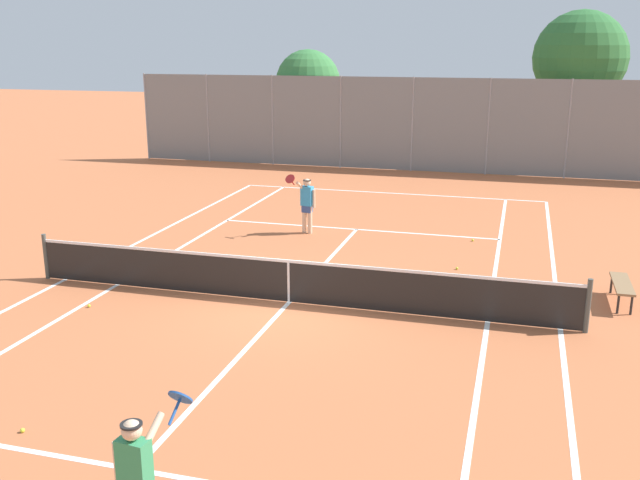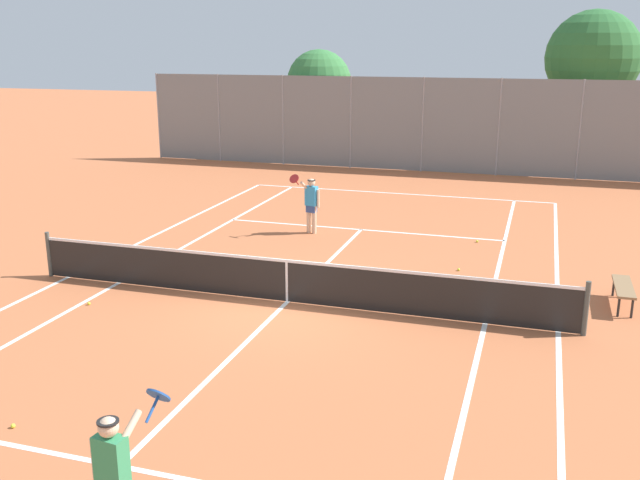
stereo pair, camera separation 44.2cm
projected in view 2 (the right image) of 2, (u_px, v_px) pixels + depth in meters
The scene contains 15 objects.
ground_plane at pixel (287, 302), 15.16m from camera, with size 120.00×120.00×0.00m, color #BC663D.
court_line_markings at pixel (287, 302), 15.16m from camera, with size 11.10×23.90×0.01m.
tennis_net at pixel (287, 279), 15.03m from camera, with size 12.00×0.10×1.07m.
player_near_side at pixel (114, 474), 7.53m from camera, with size 0.73×0.72×1.77m.
player_far_left at pixel (311, 202), 20.43m from camera, with size 0.77×0.71×1.77m.
loose_tennis_ball_0 at pixel (496, 303), 15.05m from camera, with size 0.07×0.07×0.07m, color #D1DB33.
loose_tennis_ball_1 at pixel (411, 284), 16.19m from camera, with size 0.07×0.07×0.07m, color #D1DB33.
loose_tennis_ball_2 at pixel (477, 241), 19.69m from camera, with size 0.07×0.07×0.07m, color #D1DB33.
loose_tennis_ball_3 at pixel (89, 303), 14.99m from camera, with size 0.07×0.07×0.07m, color #D1DB33.
loose_tennis_ball_4 at pixel (459, 270), 17.24m from camera, with size 0.07×0.07×0.07m, color #D1DB33.
loose_tennis_ball_5 at pixel (13, 426), 10.20m from camera, with size 0.07×0.07×0.07m, color #D1DB33.
courtside_bench at pixel (624, 288), 14.81m from camera, with size 0.36×1.50×0.47m.
back_fence at pixel (423, 125), 30.12m from camera, with size 25.24×0.08×3.97m.
tree_behind_left at pixel (318, 84), 32.97m from camera, with size 2.98×2.98×5.06m.
tree_behind_right at pixel (595, 60), 29.68m from camera, with size 3.92×3.92×6.70m.
Camera 2 is at (4.94, -13.40, 5.32)m, focal length 40.00 mm.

